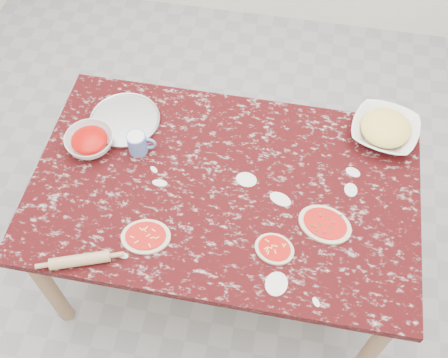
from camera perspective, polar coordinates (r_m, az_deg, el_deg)
ground at (r=2.88m, az=0.00°, el=-8.85°), size 4.00×4.00×0.00m
worktable at (r=2.29m, az=0.00°, el=-1.84°), size 1.60×1.00×0.75m
pizza_tray at (r=2.46m, az=-10.47°, el=6.14°), size 0.39×0.39×0.01m
sauce_bowl at (r=2.38m, az=-14.03°, el=3.86°), size 0.26×0.26×0.07m
cheese_bowl at (r=2.45m, az=16.64°, el=4.91°), size 0.34×0.34×0.07m
flour_mug at (r=2.32m, az=-9.10°, el=3.80°), size 0.12×0.08×0.10m
pizza_left at (r=2.12m, az=-8.28°, el=-6.06°), size 0.22×0.18×0.02m
pizza_mid at (r=2.08m, az=5.37°, el=-7.38°), size 0.18×0.16×0.02m
pizza_right at (r=2.16m, az=10.64°, el=-4.74°), size 0.25×0.22×0.02m
rolling_pin at (r=2.10m, az=-15.02°, el=-8.31°), size 0.23×0.12×0.04m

